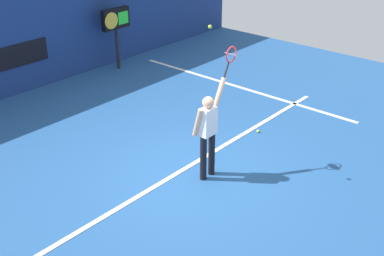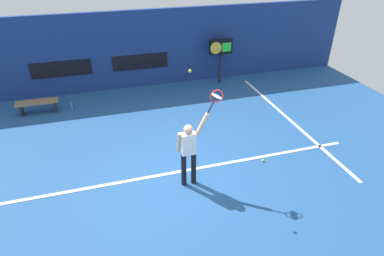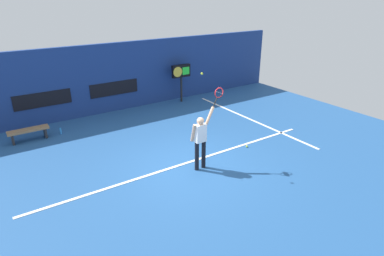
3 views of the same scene
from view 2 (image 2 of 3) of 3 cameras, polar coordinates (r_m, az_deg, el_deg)
ground_plane at (r=8.47m, az=-2.19°, el=-8.71°), size 18.00×18.00×0.00m
back_wall at (r=13.35m, az=-9.29°, el=13.44°), size 18.00×0.20×3.03m
sponsor_banner_center at (r=13.38m, az=-9.05°, el=11.42°), size 2.20×0.03×0.60m
sponsor_banner_portside at (r=13.37m, az=-22.02°, el=9.59°), size 2.20×0.03×0.60m
court_baseline at (r=8.64m, az=-2.58°, el=-7.75°), size 10.00×0.10×0.01m
court_sideline at (r=11.56m, az=16.59°, el=1.59°), size 0.10×7.00×0.01m
tennis_player at (r=7.69m, az=-0.59°, el=-3.89°), size 0.74×0.31×1.95m
tennis_racket at (r=7.22m, az=4.22°, el=5.37°), size 0.42×0.27×0.62m
tennis_ball at (r=6.81m, az=-0.35°, el=10.00°), size 0.07×0.07×0.07m
scoreboard_clock at (r=13.57m, az=5.06°, el=13.65°), size 0.96×0.20×1.83m
court_bench at (r=12.55m, az=-25.54°, el=3.84°), size 1.40×0.36×0.45m
water_bottle at (r=12.48m, az=-20.41°, el=3.71°), size 0.07×0.07×0.24m
spare_ball at (r=9.21m, az=12.37°, el=-5.59°), size 0.07×0.07×0.07m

